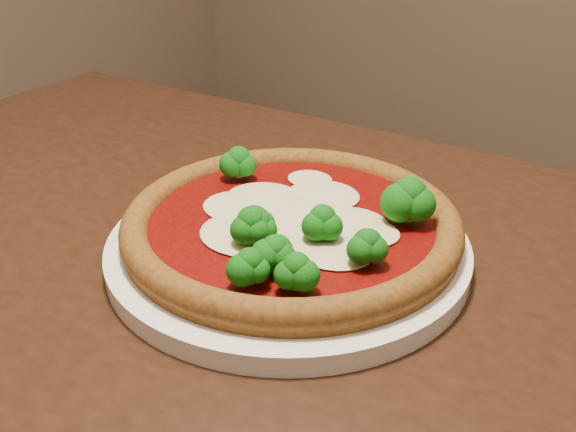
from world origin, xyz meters
The scene contains 3 objects.
dining_table centered at (-0.17, -0.19, 0.65)m, with size 1.22×0.85×0.75m.
plate centered at (-0.16, -0.12, 0.76)m, with size 0.32×0.32×0.02m, color white.
pizza centered at (-0.15, -0.11, 0.78)m, with size 0.30×0.30×0.06m.
Camera 1 is at (0.12, -0.53, 1.05)m, focal length 40.00 mm.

